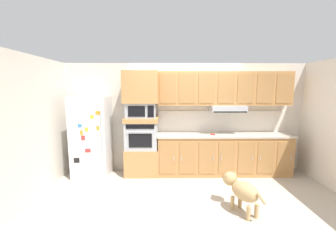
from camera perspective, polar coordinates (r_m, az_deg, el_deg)
ground_plane at (r=4.81m, az=5.06°, el=-14.56°), size 9.60×9.60×0.00m
back_kitchen_wall at (r=5.56m, az=4.12°, el=2.06°), size 6.20×0.12×2.50m
side_panel_left at (r=5.02m, az=-28.43°, el=0.23°), size 0.12×7.10×2.50m
side_panel_right at (r=5.51m, az=35.67°, el=0.31°), size 0.12×7.10×2.50m
refrigerator at (r=5.42m, az=-18.16°, el=-2.50°), size 0.76×0.73×1.76m
oven_base_cabinet at (r=5.41m, az=-6.32°, el=-8.46°), size 0.74×0.62×0.60m
built_in_oven at (r=5.26m, az=-6.44°, el=-2.23°), size 0.70×0.62×0.60m
appliance_mid_shelf at (r=5.21m, az=-6.50°, el=1.55°), size 0.74×0.62×0.10m
microwave at (r=5.18m, az=-6.55°, el=3.85°), size 0.64×0.54×0.32m
appliance_upper_cabinet at (r=5.16m, az=-6.65°, el=9.39°), size 0.74×0.62×0.68m
lower_cabinet_run at (r=5.50m, az=13.32°, el=-6.85°), size 2.96×0.63×0.88m
countertop_slab at (r=5.40m, az=13.49°, el=-2.13°), size 3.00×0.64×0.04m
backsplash_panel at (r=5.63m, az=12.88°, el=1.13°), size 3.00×0.02×0.50m
upper_cabinet_with_hood at (r=5.42m, az=13.62°, el=8.57°), size 2.96×0.48×0.88m
screwdriver at (r=5.25m, az=10.90°, el=-1.98°), size 0.17×0.17×0.03m
dog at (r=3.97m, az=17.39°, el=-14.46°), size 0.50×0.88×0.58m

